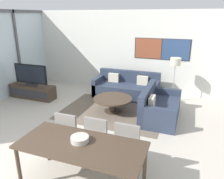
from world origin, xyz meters
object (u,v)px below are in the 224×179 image
at_px(tv_console, 33,91).
at_px(dining_chair_left, 70,133).
at_px(coffee_table, 113,101).
at_px(sofa_main, 127,88).
at_px(floor_lamp, 175,65).
at_px(dining_table, 81,148).
at_px(dining_chair_right, 129,144).
at_px(dining_chair_centre, 99,137).
at_px(sofa_side, 158,108).
at_px(television, 31,75).
at_px(fruit_bowl, 80,139).

distance_m(tv_console, dining_chair_left, 3.70).
bearing_deg(tv_console, coffee_table, -2.20).
distance_m(sofa_main, coffee_table, 1.37).
height_order(coffee_table, floor_lamp, floor_lamp).
xyz_separation_m(sofa_main, coffee_table, (0.00, -1.37, 0.04)).
relative_size(tv_console, floor_lamp, 1.11).
distance_m(dining_table, dining_chair_right, 0.87).
bearing_deg(dining_chair_centre, dining_chair_left, -176.13).
distance_m(sofa_side, dining_chair_centre, 2.39).
height_order(tv_console, sofa_main, sofa_main).
bearing_deg(dining_chair_centre, floor_lamp, 74.78).
bearing_deg(coffee_table, dining_chair_left, -91.01).
bearing_deg(floor_lamp, coffee_table, -137.52).
bearing_deg(television, dining_chair_right, -30.42).
distance_m(coffee_table, fruit_bowl, 2.89).
height_order(sofa_side, coffee_table, sofa_side).
xyz_separation_m(dining_chair_centre, floor_lamp, (0.98, 3.59, 0.66)).
bearing_deg(sofa_main, dining_chair_right, -72.93).
xyz_separation_m(coffee_table, dining_chair_left, (-0.04, -2.25, 0.21)).
height_order(television, dining_chair_left, television).
xyz_separation_m(tv_console, fruit_bowl, (3.36, -2.91, 0.59)).
xyz_separation_m(sofa_main, dining_chair_right, (1.10, -3.60, 0.24)).
height_order(sofa_main, dining_chair_centre, dining_chair_centre).
distance_m(tv_console, sofa_main, 3.14).
bearing_deg(sofa_side, dining_chair_centre, 162.26).
bearing_deg(coffee_table, dining_chair_centre, -76.47).
bearing_deg(dining_chair_left, television, 140.23).
relative_size(dining_chair_right, floor_lamp, 0.68).
bearing_deg(floor_lamp, sofa_side, -100.81).
bearing_deg(sofa_side, dining_chair_left, 150.61).
distance_m(television, fruit_bowl, 4.44).
bearing_deg(dining_chair_right, sofa_side, 86.19).
relative_size(sofa_side, dining_chair_right, 1.72).
distance_m(television, dining_table, 4.52).
bearing_deg(fruit_bowl, dining_chair_centre, 85.07).
bearing_deg(dining_table, sofa_side, 76.04).
bearing_deg(tv_console, television, 90.00).
xyz_separation_m(coffee_table, dining_chair_right, (1.10, -2.23, 0.21)).
distance_m(tv_console, coffee_table, 2.88).
relative_size(tv_console, dining_table, 0.80).
relative_size(dining_table, dining_chair_right, 2.06).
relative_size(dining_table, dining_chair_left, 2.06).
height_order(tv_console, coffee_table, tv_console).
bearing_deg(tv_console, floor_lamp, 16.18).
xyz_separation_m(sofa_side, fruit_bowl, (-0.77, -2.85, 0.55)).
distance_m(sofa_main, dining_table, 4.28).
bearing_deg(floor_lamp, sofa_main, -179.49).
relative_size(tv_console, sofa_side, 0.95).
bearing_deg(dining_chair_left, coffee_table, 88.99).
bearing_deg(dining_chair_left, sofa_main, 89.37).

